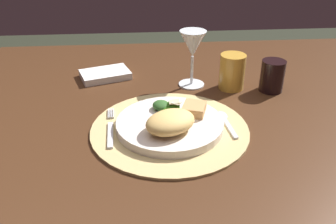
% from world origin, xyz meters
% --- Properties ---
extents(dining_table, '(1.29, 1.07, 0.70)m').
position_xyz_m(dining_table, '(0.00, 0.00, 0.57)').
color(dining_table, '#462917').
rests_on(dining_table, ground).
extents(placemat, '(0.36, 0.36, 0.01)m').
position_xyz_m(placemat, '(-0.08, -0.09, 0.70)').
color(placemat, tan).
rests_on(placemat, dining_table).
extents(dinner_plate, '(0.24, 0.24, 0.02)m').
position_xyz_m(dinner_plate, '(-0.08, -0.09, 0.72)').
color(dinner_plate, white).
rests_on(dinner_plate, placemat).
extents(pasta_serving, '(0.14, 0.13, 0.04)m').
position_xyz_m(pasta_serving, '(-0.08, -0.13, 0.75)').
color(pasta_serving, '#ECC06B').
rests_on(pasta_serving, dinner_plate).
extents(salad_greens, '(0.07, 0.07, 0.03)m').
position_xyz_m(salad_greens, '(-0.08, -0.04, 0.74)').
color(salad_greens, '#2D5923').
rests_on(salad_greens, dinner_plate).
extents(bread_piece, '(0.07, 0.07, 0.02)m').
position_xyz_m(bread_piece, '(-0.02, -0.06, 0.74)').
color(bread_piece, tan).
rests_on(bread_piece, dinner_plate).
extents(fork, '(0.02, 0.17, 0.00)m').
position_xyz_m(fork, '(-0.21, -0.09, 0.71)').
color(fork, silver).
rests_on(fork, placemat).
extents(spoon, '(0.03, 0.12, 0.01)m').
position_xyz_m(spoon, '(0.06, -0.07, 0.71)').
color(spoon, silver).
rests_on(spoon, placemat).
extents(napkin, '(0.16, 0.13, 0.02)m').
position_xyz_m(napkin, '(-0.24, 0.22, 0.71)').
color(napkin, silver).
rests_on(napkin, dining_table).
extents(wine_glass, '(0.07, 0.07, 0.16)m').
position_xyz_m(wine_glass, '(0.01, 0.15, 0.82)').
color(wine_glass, silver).
rests_on(wine_glass, dining_table).
extents(amber_tumbler, '(0.07, 0.07, 0.10)m').
position_xyz_m(amber_tumbler, '(0.12, 0.12, 0.75)').
color(amber_tumbler, gold).
rests_on(amber_tumbler, dining_table).
extents(dark_tumbler, '(0.07, 0.07, 0.09)m').
position_xyz_m(dark_tumbler, '(0.22, 0.10, 0.74)').
color(dark_tumbler, black).
rests_on(dark_tumbler, dining_table).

